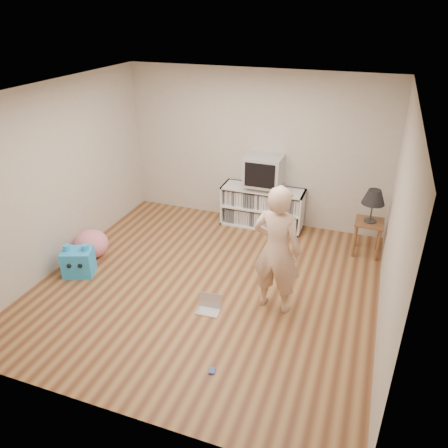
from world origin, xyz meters
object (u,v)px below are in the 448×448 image
at_px(side_table, 368,229).
at_px(table_lamp, 374,198).
at_px(dvd_deck, 263,186).
at_px(plush_pink, 92,244).
at_px(person, 277,250).
at_px(media_unit, 263,207).
at_px(crt_tv, 264,170).
at_px(plush_blue, 78,262).
at_px(laptop, 209,306).

distance_m(side_table, table_lamp, 0.53).
distance_m(dvd_deck, table_lamp, 1.82).
distance_m(dvd_deck, plush_pink, 2.92).
xyz_separation_m(dvd_deck, person, (0.75, -2.16, 0.10)).
height_order(media_unit, crt_tv, crt_tv).
relative_size(crt_tv, table_lamp, 1.17).
relative_size(crt_tv, side_table, 1.09).
relative_size(side_table, plush_pink, 1.09).
bearing_deg(media_unit, plush_pink, -138.65).
bearing_deg(side_table, media_unit, 167.70).
distance_m(side_table, plush_blue, 4.32).
height_order(dvd_deck, plush_blue, dvd_deck).
bearing_deg(plush_pink, dvd_deck, 41.12).
distance_m(person, laptop, 1.14).
height_order(media_unit, side_table, media_unit).
relative_size(crt_tv, plush_blue, 1.20).
relative_size(dvd_deck, laptop, 1.48).
bearing_deg(person, side_table, -112.43).
relative_size(dvd_deck, side_table, 0.82).
relative_size(person, laptop, 5.51).
bearing_deg(side_table, crt_tv, 168.29).
relative_size(table_lamp, plush_blue, 1.03).
height_order(side_table, plush_pink, side_table).
bearing_deg(plush_blue, plush_pink, 82.52).
bearing_deg(dvd_deck, laptop, -89.95).
relative_size(media_unit, table_lamp, 2.72).
bearing_deg(person, plush_blue, 11.53).
relative_size(laptop, plush_blue, 0.61).
bearing_deg(side_table, person, -119.58).
relative_size(dvd_deck, plush_blue, 0.90).
height_order(crt_tv, plush_pink, crt_tv).
bearing_deg(side_table, plush_pink, -158.86).
bearing_deg(dvd_deck, person, -70.79).
height_order(media_unit, laptop, media_unit).
bearing_deg(table_lamp, laptop, -129.61).
bearing_deg(media_unit, table_lamp, -12.30).
bearing_deg(dvd_deck, crt_tv, -90.00).
distance_m(media_unit, plush_pink, 2.89).
xyz_separation_m(dvd_deck, side_table, (1.77, -0.37, -0.32)).
bearing_deg(plush_pink, person, -5.25).
height_order(dvd_deck, plush_pink, dvd_deck).
bearing_deg(plush_pink, side_table, 21.14).
bearing_deg(laptop, media_unit, 86.29).
bearing_deg(crt_tv, plush_blue, -130.88).
bearing_deg(media_unit, dvd_deck, -90.00).
xyz_separation_m(side_table, plush_blue, (-3.82, -2.01, -0.21)).
xyz_separation_m(crt_tv, plush_pink, (-2.17, -1.89, -0.81)).
bearing_deg(laptop, plush_blue, 172.64).
relative_size(dvd_deck, crt_tv, 0.75).
xyz_separation_m(laptop, plush_pink, (-2.17, 0.61, 0.16)).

